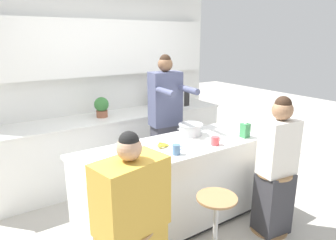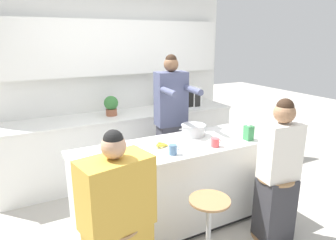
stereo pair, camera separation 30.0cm
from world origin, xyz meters
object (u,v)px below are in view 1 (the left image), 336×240
object	(u,v)px
person_wrapped_blanket	(132,230)
microwave	(170,98)
bar_stool_rightmost	(271,200)
cooking_pot	(191,129)
coffee_cup_near	(176,149)
juice_carton	(245,130)
fruit_bowl	(132,149)
potted_plant	(102,106)
person_seated_near	(276,172)
coffee_cup_far	(215,141)
bar_stool_center	(215,229)
banana_bunch	(162,145)
person_cooking	(166,127)
kitchen_island	(172,186)

from	to	relation	value
person_wrapped_blanket	microwave	size ratio (longest dim) A/B	2.57
bar_stool_rightmost	cooking_pot	xyz separation A→B (m)	(-0.44, 0.81, 0.63)
person_wrapped_blanket	coffee_cup_near	world-z (taller)	person_wrapped_blanket
person_wrapped_blanket	juice_carton	xyz separation A→B (m)	(1.60, 0.43, 0.35)
coffee_cup_near	fruit_bowl	bearing A→B (deg)	143.51
person_wrapped_blanket	coffee_cup_near	bearing A→B (deg)	21.55
microwave	potted_plant	world-z (taller)	microwave
person_seated_near	potted_plant	size ratio (longest dim) A/B	5.25
coffee_cup_far	person_seated_near	bearing A→B (deg)	-44.86
microwave	bar_stool_center	bearing A→B (deg)	-114.11
cooking_pot	potted_plant	size ratio (longest dim) A/B	1.30
bar_stool_center	fruit_bowl	world-z (taller)	fruit_bowl
coffee_cup_near	potted_plant	distance (m)	1.66
cooking_pot	coffee_cup_far	distance (m)	0.40
person_seated_near	juice_carton	world-z (taller)	person_seated_near
bar_stool_rightmost	coffee_cup_near	world-z (taller)	coffee_cup_near
bar_stool_center	bar_stool_rightmost	size ratio (longest dim) A/B	1.00
banana_bunch	potted_plant	bearing A→B (deg)	91.99
bar_stool_center	potted_plant	bearing A→B (deg)	94.39
bar_stool_center	person_cooking	xyz separation A→B (m)	(0.34, 1.31, 0.54)
coffee_cup_far	microwave	world-z (taller)	microwave
person_seated_near	juice_carton	distance (m)	0.54
bar_stool_center	banana_bunch	world-z (taller)	banana_bunch
person_seated_near	coffee_cup_far	world-z (taller)	person_seated_near
person_seated_near	fruit_bowl	world-z (taller)	person_seated_near
person_seated_near	cooking_pot	bearing A→B (deg)	125.52
bar_stool_center	juice_carton	bearing A→B (deg)	29.01
cooking_pot	juice_carton	xyz separation A→B (m)	(0.44, -0.40, 0.02)
kitchen_island	banana_bunch	xyz separation A→B (m)	(-0.11, 0.01, 0.47)
bar_stool_rightmost	person_wrapped_blanket	size ratio (longest dim) A/B	0.48
person_seated_near	juice_carton	bearing A→B (deg)	97.66
juice_carton	bar_stool_rightmost	bearing A→B (deg)	-90.16
juice_carton	potted_plant	distance (m)	1.93
person_wrapped_blanket	coffee_cup_far	distance (m)	1.29
person_seated_near	coffee_cup_near	world-z (taller)	person_seated_near
person_cooking	coffee_cup_near	xyz separation A→B (m)	(-0.44, -0.85, 0.07)
person_wrapped_blanket	banana_bunch	distance (m)	1.01
person_seated_near	banana_bunch	bearing A→B (deg)	151.36
banana_bunch	juice_carton	size ratio (longest dim) A/B	0.93
coffee_cup_near	person_cooking	bearing A→B (deg)	62.53
coffee_cup_near	person_wrapped_blanket	bearing A→B (deg)	-147.42
bar_stool_rightmost	fruit_bowl	world-z (taller)	fruit_bowl
fruit_bowl	potted_plant	xyz separation A→B (m)	(0.27, 1.41, 0.11)
person_cooking	person_seated_near	bearing A→B (deg)	-65.04
potted_plant	coffee_cup_far	bearing A→B (deg)	-72.30
person_wrapped_blanket	microwave	world-z (taller)	person_wrapped_blanket
person_seated_near	kitchen_island	bearing A→B (deg)	148.27
person_wrapped_blanket	fruit_bowl	xyz separation A→B (m)	(0.36, 0.70, 0.31)
kitchen_island	person_wrapped_blanket	bearing A→B (deg)	-140.39
banana_bunch	microwave	world-z (taller)	microwave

